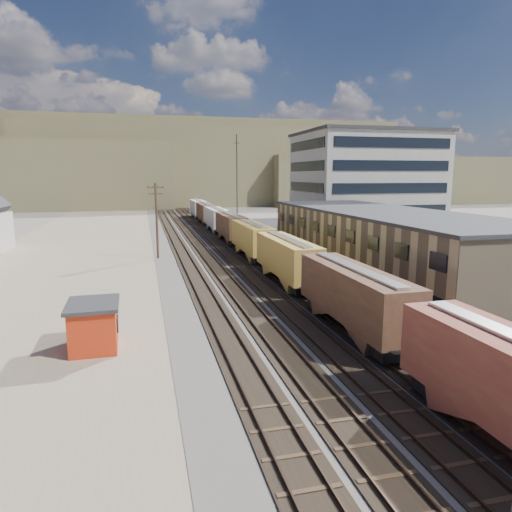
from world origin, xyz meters
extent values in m
plane|color=#6B6356|center=(0.00, 0.00, 0.00)|extent=(300.00, 300.00, 0.00)
cube|color=#4C4742|center=(0.00, 50.00, 0.03)|extent=(18.00, 200.00, 0.06)
cube|color=#87755D|center=(-20.00, 40.00, 0.01)|extent=(24.00, 180.00, 0.03)
cube|color=#232326|center=(22.00, 35.00, 0.02)|extent=(26.00, 120.00, 0.04)
cube|color=black|center=(-5.00, 50.00, 0.10)|extent=(2.60, 200.00, 0.08)
cube|color=#38281E|center=(-5.72, 50.00, 0.22)|extent=(0.08, 200.00, 0.16)
cube|color=#38281E|center=(-4.28, 50.00, 0.22)|extent=(0.08, 200.00, 0.16)
cube|color=black|center=(-2.00, 50.00, 0.10)|extent=(2.60, 200.00, 0.08)
cube|color=#38281E|center=(-2.72, 50.00, 0.22)|extent=(0.08, 200.00, 0.16)
cube|color=#38281E|center=(-1.28, 50.00, 0.22)|extent=(0.08, 200.00, 0.16)
cube|color=black|center=(1.00, 50.00, 0.10)|extent=(2.60, 200.00, 0.08)
cube|color=#38281E|center=(0.28, 50.00, 0.22)|extent=(0.08, 200.00, 0.16)
cube|color=#38281E|center=(1.72, 50.00, 0.22)|extent=(0.08, 200.00, 0.16)
cube|color=black|center=(3.80, 50.00, 0.10)|extent=(2.60, 200.00, 0.08)
cube|color=#38281E|center=(3.08, 50.00, 0.22)|extent=(0.08, 200.00, 0.16)
cube|color=#38281E|center=(4.52, 50.00, 0.22)|extent=(0.08, 200.00, 0.16)
cube|color=black|center=(3.80, -1.21, 0.75)|extent=(2.20, 2.20, 0.90)
cube|color=black|center=(3.80, 3.84, 0.75)|extent=(2.20, 2.20, 0.90)
cube|color=black|center=(3.80, 13.99, 0.75)|extent=(2.20, 2.20, 0.90)
cube|color=#492B1F|center=(3.80, 8.91, 2.90)|extent=(3.00, 13.34, 3.40)
cube|color=#B7B7B2|center=(3.80, 8.91, 4.68)|extent=(0.90, 12.32, 0.16)
cube|color=black|center=(3.80, 19.04, 0.75)|extent=(2.20, 2.20, 0.90)
cube|color=black|center=(3.80, 29.19, 0.75)|extent=(2.20, 2.20, 0.90)
cube|color=gold|center=(3.80, 24.11, 2.90)|extent=(3.00, 13.34, 3.40)
cube|color=#B7B7B2|center=(3.80, 24.11, 4.68)|extent=(0.90, 12.32, 0.16)
cube|color=black|center=(3.80, 34.24, 0.75)|extent=(2.20, 2.20, 0.90)
cube|color=black|center=(3.80, 44.39, 0.75)|extent=(2.20, 2.20, 0.90)
cube|color=gold|center=(3.80, 39.31, 2.90)|extent=(3.00, 13.34, 3.40)
cube|color=#B7B7B2|center=(3.80, 39.31, 4.68)|extent=(0.90, 12.33, 0.16)
cube|color=black|center=(3.80, 49.44, 0.75)|extent=(2.20, 2.20, 0.90)
cube|color=black|center=(3.80, 59.59, 0.75)|extent=(2.20, 2.20, 0.90)
cube|color=#492B1F|center=(3.80, 54.51, 2.90)|extent=(3.00, 13.34, 3.40)
cube|color=#B7B7B2|center=(3.80, 54.51, 4.68)|extent=(0.90, 12.33, 0.16)
cube|color=black|center=(3.80, 64.64, 0.75)|extent=(2.20, 2.20, 0.90)
cube|color=black|center=(3.80, 74.79, 0.75)|extent=(2.20, 2.20, 0.90)
cube|color=beige|center=(3.80, 69.71, 2.90)|extent=(3.00, 13.34, 3.40)
cube|color=#B7B7B2|center=(3.80, 69.71, 4.68)|extent=(0.90, 12.32, 0.16)
cube|color=black|center=(3.80, 79.84, 0.75)|extent=(2.20, 2.20, 0.90)
cube|color=black|center=(3.80, 89.99, 0.75)|extent=(2.20, 2.20, 0.90)
cube|color=#492B1F|center=(3.80, 84.91, 2.90)|extent=(3.00, 13.34, 3.40)
cube|color=#B7B7B2|center=(3.80, 84.91, 4.68)|extent=(0.90, 12.32, 0.16)
cube|color=black|center=(3.80, 95.04, 0.75)|extent=(2.20, 2.20, 0.90)
cube|color=black|center=(3.80, 105.19, 0.75)|extent=(2.20, 2.20, 0.90)
cube|color=beige|center=(3.80, 100.11, 2.90)|extent=(3.00, 13.34, 3.40)
cube|color=#B7B7B2|center=(3.80, 100.11, 4.68)|extent=(0.90, 12.32, 0.16)
cube|color=tan|center=(15.00, 25.00, 3.50)|extent=(12.00, 40.00, 7.00)
cube|color=#2D2D30|center=(15.00, 25.00, 7.10)|extent=(12.40, 40.40, 0.30)
cube|color=black|center=(8.95, 25.00, 2.20)|extent=(0.12, 36.00, 1.20)
cube|color=black|center=(8.95, 25.00, 5.20)|extent=(0.12, 36.00, 1.20)
cube|color=#9E998E|center=(28.00, 55.00, 9.00)|extent=(22.00, 18.00, 18.00)
cube|color=#2D2D30|center=(28.00, 55.00, 18.20)|extent=(22.60, 18.60, 0.50)
cube|color=black|center=(16.95, 55.00, 9.00)|extent=(0.12, 16.00, 16.00)
cube|color=black|center=(28.00, 45.95, 9.00)|extent=(20.00, 0.12, 16.00)
cylinder|color=#382619|center=(-8.50, 42.00, 5.00)|extent=(0.32, 0.32, 10.00)
cube|color=#382619|center=(-8.50, 42.00, 9.40)|extent=(2.20, 0.14, 0.14)
cube|color=#382619|center=(-8.50, 42.00, 8.60)|extent=(1.90, 0.14, 0.14)
cylinder|color=black|center=(-7.90, 42.00, 9.55)|extent=(0.08, 0.08, 0.22)
cylinder|color=black|center=(6.00, 60.00, 9.00)|extent=(0.16, 0.16, 18.00)
cube|color=black|center=(6.00, 60.00, 16.50)|extent=(1.20, 0.08, 0.08)
cube|color=brown|center=(20.00, 160.00, 14.00)|extent=(140.00, 45.00, 28.00)
cube|color=brown|center=(90.00, 150.00, 9.00)|extent=(110.00, 38.00, 18.00)
cube|color=brown|center=(-10.00, 180.00, 16.00)|extent=(200.00, 60.00, 32.00)
cube|color=red|center=(-13.57, 10.21, 1.41)|extent=(2.91, 3.82, 2.81)
cube|color=#2D2D30|center=(-13.57, 10.21, 2.90)|extent=(3.29, 4.20, 0.23)
cube|color=black|center=(-12.11, 10.24, 1.50)|extent=(0.12, 0.94, 0.94)
imported|color=navy|center=(26.91, 55.01, 0.74)|extent=(3.90, 5.79, 1.47)
imported|color=white|center=(32.23, 45.01, 0.80)|extent=(1.98, 4.72, 1.59)
camera|label=1|loc=(-10.22, -19.31, 10.92)|focal=32.00mm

